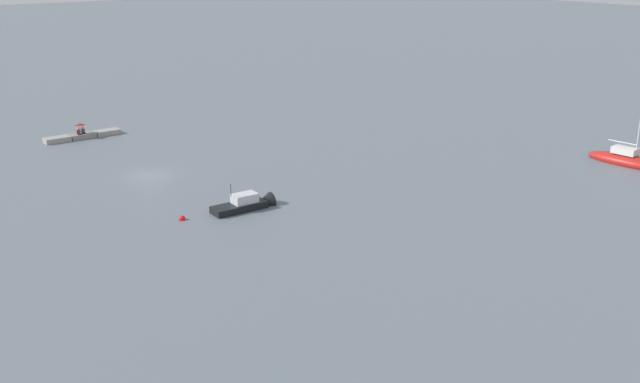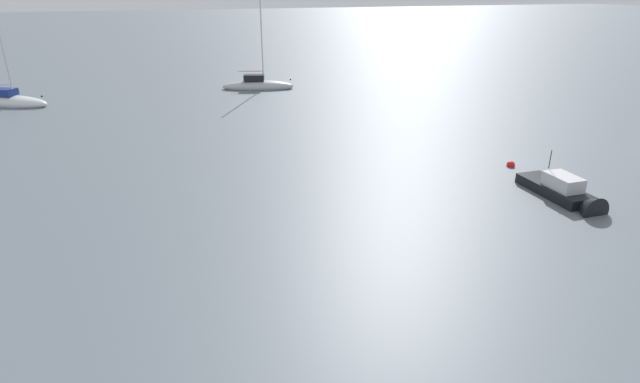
# 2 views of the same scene
# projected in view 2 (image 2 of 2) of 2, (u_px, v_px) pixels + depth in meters

# --- Properties ---
(sailboat_white_far) EXTENTS (6.35, 8.47, 11.70)m
(sailboat_white_far) POSITION_uv_depth(u_px,v_px,m) (9.00, 101.00, 50.66)
(sailboat_white_far) COLOR silver
(sailboat_white_far) RESTS_ON ground_plane
(sailboat_grey_outer) EXTENTS (4.65, 8.61, 10.31)m
(sailboat_grey_outer) POSITION_uv_depth(u_px,v_px,m) (258.00, 86.00, 58.73)
(sailboat_grey_outer) COLOR #ADB2B7
(sailboat_grey_outer) RESTS_ON ground_plane
(motorboat_black_near) EXTENTS (5.56, 1.88, 3.09)m
(motorboat_black_near) POSITION_uv_depth(u_px,v_px,m) (565.00, 195.00, 28.31)
(motorboat_black_near) COLOR black
(motorboat_black_near) RESTS_ON ground_plane
(mooring_buoy_near) EXTENTS (0.55, 0.55, 0.55)m
(mooring_buoy_near) POSITION_uv_depth(u_px,v_px,m) (511.00, 165.00, 33.69)
(mooring_buoy_near) COLOR red
(mooring_buoy_near) RESTS_ON ground_plane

